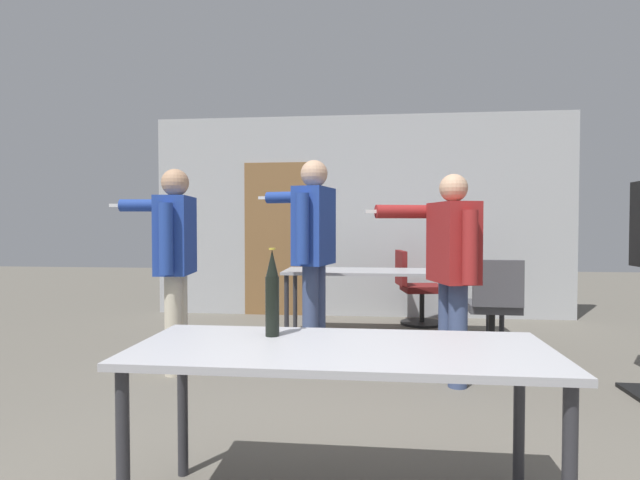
% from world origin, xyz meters
% --- Properties ---
extents(back_wall, '(5.52, 0.12, 2.66)m').
position_xyz_m(back_wall, '(-0.03, 5.16, 1.32)').
color(back_wall, '#B2B5B7').
rests_on(back_wall, ground_plane).
extents(conference_table_near, '(1.69, 0.70, 0.72)m').
position_xyz_m(conference_table_near, '(0.05, 0.51, 0.65)').
color(conference_table_near, '#A8A8AD').
rests_on(conference_table_near, ground_plane).
extents(conference_table_far, '(2.31, 0.70, 0.72)m').
position_xyz_m(conference_table_far, '(0.37, 3.94, 0.66)').
color(conference_table_far, '#A8A8AD').
rests_on(conference_table_far, ground_plane).
extents(person_far_watching, '(0.78, 0.80, 1.78)m').
position_xyz_m(person_far_watching, '(-0.35, 2.87, 1.07)').
color(person_far_watching, '#3D4C75').
rests_on(person_far_watching, ground_plane).
extents(person_left_plaid, '(0.86, 0.65, 1.60)m').
position_xyz_m(person_left_plaid, '(0.77, 2.37, 0.95)').
color(person_left_plaid, '#3D4C75').
rests_on(person_left_plaid, ground_plane).
extents(person_near_casual, '(0.83, 0.65, 1.67)m').
position_xyz_m(person_near_casual, '(-1.45, 2.44, 1.00)').
color(person_near_casual, beige).
rests_on(person_near_casual, ground_plane).
extents(office_chair_far_left, '(0.58, 0.52, 0.90)m').
position_xyz_m(office_chair_far_left, '(0.70, 4.64, 0.41)').
color(office_chair_far_left, black).
rests_on(office_chair_far_left, ground_plane).
extents(office_chair_side_rolled, '(0.52, 0.56, 0.90)m').
position_xyz_m(office_chair_side_rolled, '(1.30, 3.26, 0.41)').
color(office_chair_side_rolled, black).
rests_on(office_chair_side_rolled, ground_plane).
extents(beer_bottle, '(0.06, 0.06, 0.39)m').
position_xyz_m(beer_bottle, '(-0.27, 0.66, 0.90)').
color(beer_bottle, black).
rests_on(beer_bottle, conference_table_near).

